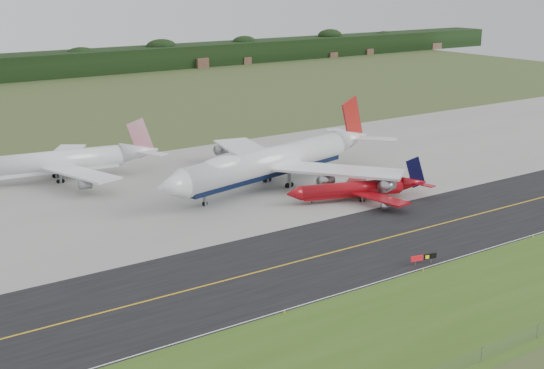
{
  "coord_description": "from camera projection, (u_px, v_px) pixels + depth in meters",
  "views": [
    {
      "loc": [
        -94.04,
        -107.51,
        50.78
      ],
      "look_at": [
        -3.77,
        22.0,
        6.7
      ],
      "focal_mm": 50.0,
      "sensor_mm": 36.0,
      "label": 1
    }
  ],
  "objects": [
    {
      "name": "ground",
      "position": [
        351.0,
        238.0,
        150.4
      ],
      "size": [
        600.0,
        600.0,
        0.0
      ],
      "primitive_type": "plane",
      "color": "#3B4D24",
      "rests_on": "ground"
    },
    {
      "name": "grass_verge",
      "position": [
        492.0,
        298.0,
        122.74
      ],
      "size": [
        400.0,
        30.0,
        0.01
      ],
      "primitive_type": "cube",
      "color": "#38591A",
      "rests_on": "ground"
    },
    {
      "name": "taxiway",
      "position": [
        364.0,
        244.0,
        147.24
      ],
      "size": [
        400.0,
        32.0,
        0.02
      ],
      "primitive_type": "cube",
      "color": "black",
      "rests_on": "ground"
    },
    {
      "name": "apron",
      "position": [
        219.0,
        182.0,
        190.7
      ],
      "size": [
        400.0,
        78.0,
        0.01
      ],
      "primitive_type": "cube",
      "color": "gray",
      "rests_on": "ground"
    },
    {
      "name": "taxiway_centreline",
      "position": [
        364.0,
        244.0,
        147.23
      ],
      "size": [
        400.0,
        0.4,
        0.0
      ],
      "primitive_type": "cube",
      "color": "gold",
      "rests_on": "taxiway"
    },
    {
      "name": "taxiway_edge_line",
      "position": [
        422.0,
        268.0,
        134.98
      ],
      "size": [
        400.0,
        0.25,
        0.0
      ],
      "primitive_type": "cube",
      "color": "silver",
      "rests_on": "taxiway"
    },
    {
      "name": "jet_ba_747",
      "position": [
        274.0,
        161.0,
        185.84
      ],
      "size": [
        74.11,
        60.42,
        18.77
      ],
      "color": "white",
      "rests_on": "ground"
    },
    {
      "name": "jet_red_737",
      "position": [
        359.0,
        189.0,
        175.52
      ],
      "size": [
        33.82,
        26.83,
        9.37
      ],
      "color": "maroon",
      "rests_on": "ground"
    },
    {
      "name": "jet_star_tail",
      "position": [
        56.0,
        162.0,
        191.27
      ],
      "size": [
        54.0,
        44.71,
        14.26
      ],
      "color": "white",
      "rests_on": "ground"
    },
    {
      "name": "taxiway_sign",
      "position": [
        424.0,
        257.0,
        136.82
      ],
      "size": [
        5.3,
        1.3,
        1.79
      ],
      "color": "slate",
      "rests_on": "ground"
    },
    {
      "name": "edge_marker_left",
      "position": [
        284.0,
        312.0,
        117.04
      ],
      "size": [
        0.16,
        0.16,
        0.5
      ],
      "primitive_type": "cylinder",
      "color": "yellow",
      "rests_on": "ground"
    },
    {
      "name": "edge_marker_center",
      "position": [
        423.0,
        270.0,
        133.7
      ],
      "size": [
        0.16,
        0.16,
        0.5
      ],
      "primitive_type": "cylinder",
      "color": "yellow",
      "rests_on": "ground"
    },
    {
      "name": "edge_marker_right",
      "position": [
        533.0,
        237.0,
        150.71
      ],
      "size": [
        0.16,
        0.16,
        0.5
      ],
      "primitive_type": "cylinder",
      "color": "yellow",
      "rests_on": "ground"
    }
  ]
}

